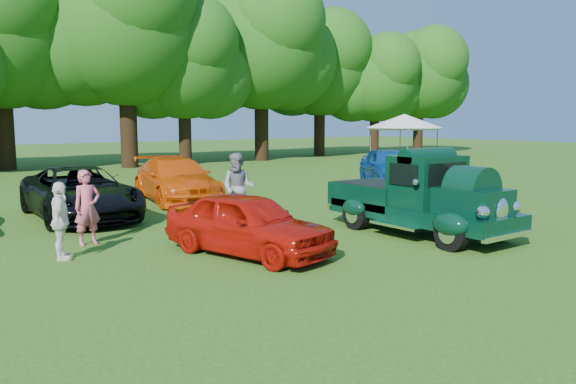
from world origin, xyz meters
TOP-DOWN VIEW (x-y plane):
  - ground at (0.00, 0.00)m, footprint 120.00×120.00m
  - hero_pickup at (1.91, 0.45)m, footprint 2.27×4.89m
  - red_convertible at (-2.57, 1.06)m, footprint 2.51×4.05m
  - back_car_black at (-4.11, 7.42)m, footprint 2.53×5.27m
  - back_car_orange at (-0.52, 8.92)m, footprint 2.80×5.31m
  - back_car_blue at (8.53, 7.78)m, footprint 4.15×5.02m
  - back_car_green at (11.21, 8.80)m, footprint 2.03×4.22m
  - spectator_pink at (-4.93, 3.95)m, footprint 0.66×0.48m
  - spectator_grey at (-0.80, 4.39)m, footprint 1.13×1.15m
  - spectator_white at (-5.77, 2.84)m, footprint 0.68×0.98m
  - canopy_tent at (14.24, 12.25)m, footprint 4.34×4.34m
  - tree_line at (-1.34, 23.85)m, footprint 61.82×10.81m

SIDE VIEW (x-z plane):
  - ground at x=0.00m, z-range 0.00..0.00m
  - red_convertible at x=-2.57m, z-range 0.00..1.29m
  - back_car_green at x=11.21m, z-range 0.00..1.33m
  - back_car_black at x=-4.11m, z-range 0.00..1.45m
  - back_car_orange at x=-0.52m, z-range 0.00..1.47m
  - spectator_white at x=-5.77m, z-range 0.00..1.55m
  - back_car_blue at x=8.53m, z-range 0.00..1.61m
  - hero_pickup at x=1.91m, z-range -0.13..1.78m
  - spectator_pink at x=-4.93m, z-range 0.00..1.66m
  - spectator_grey at x=-0.80m, z-range 0.00..1.87m
  - canopy_tent at x=14.24m, z-range 1.13..4.18m
  - tree_line at x=-1.34m, z-range 0.95..13.41m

